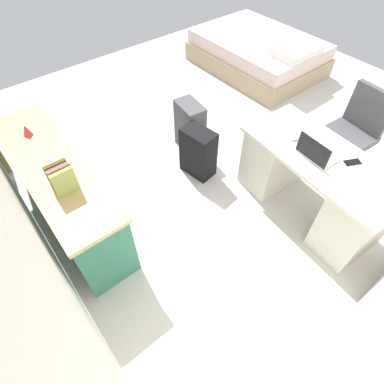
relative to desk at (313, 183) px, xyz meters
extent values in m
plane|color=beige|center=(1.21, -0.27, -0.38)|extent=(6.05, 6.05, 0.00)
cube|color=silver|center=(0.00, 0.00, 0.33)|extent=(1.48, 0.76, 0.04)
cube|color=beige|center=(-0.49, 0.04, -0.03)|extent=(0.44, 0.62, 0.69)
cube|color=beige|center=(0.49, -0.04, -0.03)|extent=(0.44, 0.62, 0.69)
cylinder|color=black|center=(0.16, -0.74, -0.36)|extent=(0.52, 0.52, 0.04)
cylinder|color=black|center=(0.16, -0.74, -0.17)|extent=(0.06, 0.06, 0.42)
cube|color=#4C4C51|center=(0.16, -0.74, 0.08)|extent=(0.50, 0.50, 0.08)
cube|color=#4C4C51|center=(0.14, -0.94, 0.34)|extent=(0.44, 0.10, 0.44)
cube|color=#2D7056|center=(1.35, 1.88, -0.02)|extent=(1.76, 0.44, 0.71)
cube|color=tan|center=(1.35, 1.88, 0.35)|extent=(1.80, 0.48, 0.04)
cube|color=#275F49|center=(0.95, 1.65, -0.18)|extent=(0.67, 0.01, 0.25)
cube|color=#275F49|center=(1.74, 1.65, -0.18)|extent=(0.67, 0.01, 0.25)
cube|color=tan|center=(2.34, -1.74, -0.24)|extent=(1.91, 1.41, 0.28)
cube|color=beige|center=(2.34, -1.74, 0.00)|extent=(1.85, 1.35, 0.20)
cube|color=white|center=(1.67, -1.75, 0.15)|extent=(0.48, 0.68, 0.10)
cube|color=black|center=(1.09, 0.50, -0.10)|extent=(0.39, 0.27, 0.56)
cube|color=#4C4C51|center=(1.46, 0.31, -0.08)|extent=(0.38, 0.26, 0.61)
cube|color=silver|center=(0.05, 0.04, 0.35)|extent=(0.33, 0.24, 0.02)
cube|color=black|center=(0.05, 0.14, 0.46)|extent=(0.31, 0.03, 0.19)
ellipsoid|color=white|center=(0.31, 0.02, 0.36)|extent=(0.07, 0.10, 0.03)
cube|color=black|center=(-0.19, -0.12, 0.35)|extent=(0.12, 0.15, 0.01)
cube|color=#9BAA56|center=(0.96, 1.88, 0.48)|extent=(0.03, 0.17, 0.22)
cube|color=#AF574B|center=(1.00, 1.88, 0.49)|extent=(0.03, 0.17, 0.23)
cube|color=#1B6458|center=(1.04, 1.88, 0.48)|extent=(0.03, 0.17, 0.21)
cube|color=brown|center=(1.08, 1.88, 0.48)|extent=(0.03, 0.17, 0.21)
cone|color=red|center=(1.82, 1.88, 0.43)|extent=(0.08, 0.08, 0.11)
camera|label=1|loc=(-0.81, 2.11, 2.16)|focal=29.07mm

